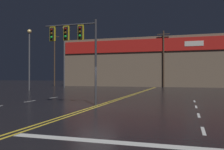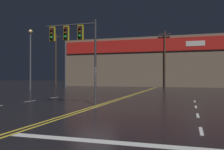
# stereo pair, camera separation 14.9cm
# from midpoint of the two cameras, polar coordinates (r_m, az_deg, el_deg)

# --- Properties ---
(ground_plane) EXTENTS (200.00, 200.00, 0.00)m
(ground_plane) POSITION_cam_midpoint_polar(r_m,az_deg,el_deg) (15.61, -3.67, -7.26)
(ground_plane) COLOR black
(road_markings) EXTENTS (17.79, 60.00, 0.01)m
(road_markings) POSITION_cam_midpoint_polar(r_m,az_deg,el_deg) (13.52, -0.93, -8.30)
(road_markings) COLOR gold
(road_markings) RESTS_ON ground
(traffic_signal_median) EXTENTS (3.75, 0.36, 5.59)m
(traffic_signal_median) POSITION_cam_midpoint_polar(r_m,az_deg,el_deg) (16.99, -8.62, 8.09)
(traffic_signal_median) COLOR #38383D
(traffic_signal_median) RESTS_ON ground
(streetlight_near_left) EXTENTS (0.56, 0.56, 10.59)m
(streetlight_near_left) POSITION_cam_midpoint_polar(r_m,az_deg,el_deg) (44.19, -10.50, 5.80)
(streetlight_near_left) COLOR #59595E
(streetlight_near_left) RESTS_ON ground
(streetlight_near_right) EXTENTS (0.56, 0.56, 8.49)m
(streetlight_near_right) POSITION_cam_midpoint_polar(r_m,az_deg,el_deg) (36.78, -18.02, 5.27)
(streetlight_near_right) COLOR #59595E
(streetlight_near_right) RESTS_ON ground
(building_backdrop) EXTENTS (37.92, 10.23, 9.43)m
(building_backdrop) POSITION_cam_midpoint_polar(r_m,az_deg,el_deg) (51.84, 11.12, 2.74)
(building_backdrop) COLOR #7A6651
(building_backdrop) RESTS_ON ground
(utility_pole_row) EXTENTS (46.42, 0.26, 10.81)m
(utility_pole_row) POSITION_cam_midpoint_polar(r_m,az_deg,el_deg) (46.51, 11.77, 4.05)
(utility_pole_row) COLOR #4C3828
(utility_pole_row) RESTS_ON ground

